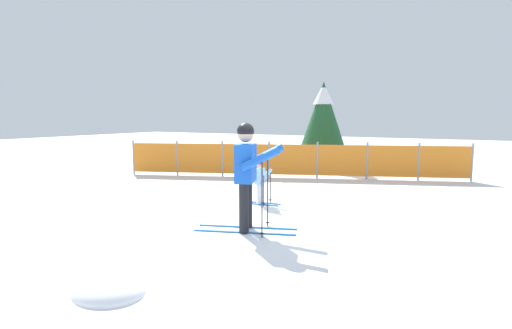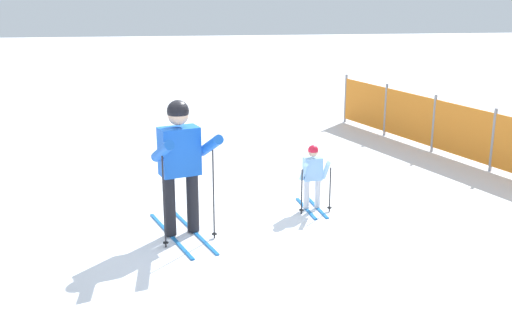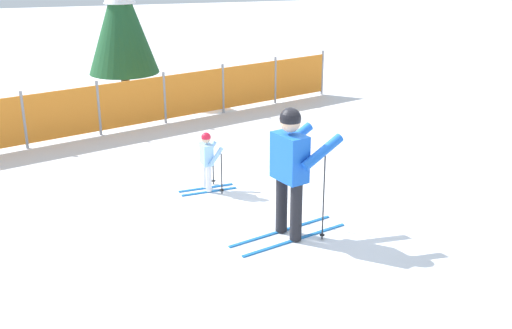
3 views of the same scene
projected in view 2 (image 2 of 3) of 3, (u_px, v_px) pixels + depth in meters
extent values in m
plane|color=white|center=(204.00, 231.00, 8.63)|extent=(60.00, 60.00, 0.00)
cube|color=#1966B2|center=(194.00, 231.00, 8.59)|extent=(1.62, 0.61, 0.02)
cube|color=#1966B2|center=(171.00, 235.00, 8.45)|extent=(1.62, 0.61, 0.02)
cylinder|color=black|center=(193.00, 202.00, 8.47)|extent=(0.16, 0.16, 0.81)
cylinder|color=black|center=(169.00, 206.00, 8.34)|extent=(0.16, 0.16, 0.81)
cube|color=blue|center=(179.00, 151.00, 8.20)|extent=(0.44, 0.57, 0.63)
cylinder|color=blue|center=(210.00, 146.00, 8.06)|extent=(0.64, 0.33, 0.40)
cylinder|color=blue|center=(162.00, 151.00, 7.79)|extent=(0.64, 0.33, 0.40)
sphere|color=#D8AD8C|center=(178.00, 115.00, 8.07)|extent=(0.27, 0.27, 0.27)
sphere|color=black|center=(178.00, 111.00, 8.06)|extent=(0.28, 0.28, 0.28)
cylinder|color=black|center=(214.00, 193.00, 8.21)|extent=(0.02, 0.02, 1.25)
cylinder|color=black|center=(214.00, 234.00, 8.37)|extent=(0.07, 0.07, 0.01)
cylinder|color=black|center=(164.00, 200.00, 7.93)|extent=(0.02, 0.02, 1.25)
cylinder|color=black|center=(166.00, 243.00, 8.09)|extent=(0.07, 0.07, 0.01)
cube|color=#1966B2|center=(317.00, 208.00, 9.47)|extent=(0.91, 0.16, 0.02)
cube|color=#1966B2|center=(306.00, 209.00, 9.43)|extent=(0.91, 0.16, 0.02)
cylinder|color=silver|center=(318.00, 193.00, 9.40)|extent=(0.09, 0.09, 0.43)
cylinder|color=silver|center=(306.00, 194.00, 9.36)|extent=(0.09, 0.09, 0.43)
cube|color=#8CBFF2|center=(313.00, 169.00, 9.28)|extent=(0.18, 0.28, 0.33)
cylinder|color=#8CBFF2|center=(326.00, 170.00, 9.22)|extent=(0.26, 0.10, 0.32)
cylinder|color=#8CBFF2|center=(304.00, 172.00, 9.15)|extent=(0.26, 0.10, 0.32)
sphere|color=#D8AD8C|center=(313.00, 152.00, 9.21)|extent=(0.14, 0.14, 0.14)
sphere|color=red|center=(313.00, 150.00, 9.20)|extent=(0.15, 0.15, 0.15)
cylinder|color=black|center=(330.00, 190.00, 9.24)|extent=(0.02, 0.02, 0.67)
cylinder|color=black|center=(329.00, 208.00, 9.32)|extent=(0.07, 0.07, 0.01)
cylinder|color=black|center=(302.00, 192.00, 9.15)|extent=(0.02, 0.02, 0.67)
cylinder|color=black|center=(301.00, 210.00, 9.22)|extent=(0.07, 0.07, 0.01)
cylinder|color=gray|center=(346.00, 98.00, 14.96)|extent=(0.06, 0.06, 1.12)
cylinder|color=gray|center=(386.00, 110.00, 13.68)|extent=(0.06, 0.06, 1.12)
cylinder|color=gray|center=(434.00, 123.00, 12.41)|extent=(0.06, 0.06, 1.12)
cylinder|color=gray|center=(493.00, 140.00, 11.14)|extent=(0.06, 0.06, 1.12)
cube|color=orange|center=(365.00, 104.00, 14.32)|extent=(1.40, 0.56, 0.94)
cube|color=orange|center=(409.00, 116.00, 13.05)|extent=(1.40, 0.56, 0.94)
cube|color=orange|center=(462.00, 131.00, 11.78)|extent=(1.40, 0.56, 0.94)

